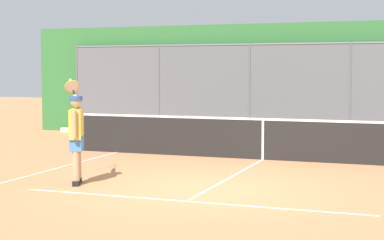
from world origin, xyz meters
TOP-DOWN VIEW (x-y plane):
  - ground_plane at (0.00, 0.00)m, footprint 60.00×60.00m
  - court_line_markings at (0.00, 1.33)m, footprint 7.57×9.05m
  - fence_backdrop at (0.00, -8.79)m, footprint 17.72×1.37m
  - tennis_net at (0.00, -3.91)m, footprint 9.73×0.09m
  - tennis_player at (2.41, 0.31)m, footprint 0.85×1.17m

SIDE VIEW (x-z plane):
  - ground_plane at x=0.00m, z-range 0.00..0.00m
  - court_line_markings at x=0.00m, z-range 0.00..0.01m
  - tennis_net at x=0.00m, z-range -0.04..1.03m
  - tennis_player at x=2.41m, z-range -0.02..1.88m
  - fence_backdrop at x=0.00m, z-range -0.02..3.43m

